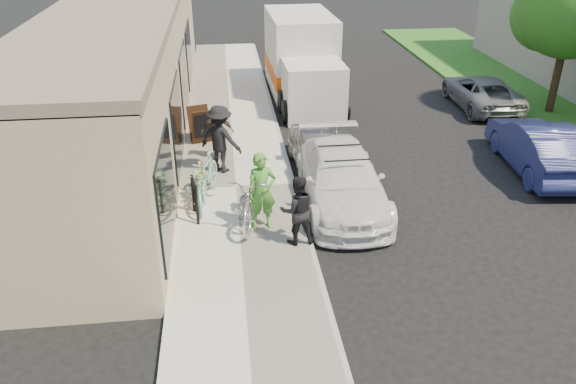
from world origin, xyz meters
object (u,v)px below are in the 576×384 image
far_car_blue (538,146)px  man_standing (297,210)px  cruiser_bike_b (199,185)px  bystander_a (220,139)px  median_tree (570,8)px  sedan_white (341,178)px  bystander_b (217,132)px  tandem_bike (254,195)px  woman_rider (262,191)px  far_car_gray (482,92)px  sandwich_board (201,125)px  bike_rack (195,195)px  cruiser_bike_a (208,176)px  sedan_silver (318,151)px  cruiser_bike_c (200,183)px  moving_truck (302,62)px

far_car_blue → man_standing: bearing=29.7°
cruiser_bike_b → bystander_a: bystander_a is taller
median_tree → cruiser_bike_b: (-12.52, -5.76, -3.06)m
sedan_white → bystander_b: bystander_b is taller
tandem_bike → woman_rider: woman_rider is taller
tandem_bike → woman_rider: (0.16, -0.38, 0.28)m
far_car_gray → bystander_b: 10.63m
man_standing → woman_rider: bearing=-51.0°
sandwich_board → far_car_gray: sandwich_board is taller
bike_rack → far_car_gray: 12.84m
tandem_bike → cruiser_bike_a: (-1.10, 1.33, -0.09)m
cruiser_bike_a → sedan_silver: bearing=39.7°
woman_rider → cruiser_bike_a: 2.15m
far_car_blue → bystander_a: 9.01m
cruiser_bike_c → bystander_a: size_ratio=0.80×
bike_rack → bystander_a: size_ratio=0.52×
sedan_silver → median_tree: (9.19, 3.86, 3.14)m
far_car_gray → cruiser_bike_c: bearing=34.6°
tandem_bike → cruiser_bike_a: size_ratio=1.32×
bike_rack → cruiser_bike_b: (0.07, 0.71, -0.09)m
cruiser_bike_b → cruiser_bike_c: (0.03, 0.23, -0.06)m
far_car_gray → man_standing: man_standing is taller
sedan_silver → sedan_white: bearing=-85.3°
sandwich_board → far_car_gray: bearing=-3.3°
moving_truck → far_car_blue: size_ratio=1.44×
sedan_silver → far_car_blue: (6.23, -0.70, 0.14)m
woman_rider → bystander_b: 4.24m
bike_rack → woman_rider: (1.55, -0.61, 0.32)m
sedan_white → woman_rider: (-2.10, -1.20, 0.37)m
cruiser_bike_b → bystander_b: size_ratio=1.23×
man_standing → cruiser_bike_c: size_ratio=1.04×
far_car_gray → cruiser_bike_a: 11.98m
sedan_white → far_car_blue: far_car_blue is taller
sedan_silver → tandem_bike: tandem_bike is taller
sandwich_board → median_tree: 13.00m
far_car_blue → cruiser_bike_a: (-9.34, -0.82, -0.02)m
sedan_white → man_standing: 2.41m
bike_rack → cruiser_bike_a: bearing=75.0°
bike_rack → bystander_a: bystander_a is taller
tandem_bike → bystander_a: bystander_a is taller
median_tree → woman_rider: bearing=-147.3°
sedan_white → moving_truck: 9.06m
bystander_b → sedan_silver: bearing=-18.4°
moving_truck → median_tree: 9.52m
cruiser_bike_a → bystander_b: bystander_b is taller
woman_rider → tandem_bike: bearing=105.8°
sedan_white → far_car_blue: bearing=14.0°
sandwich_board → cruiser_bike_b: bearing=-107.6°
cruiser_bike_c → bystander_b: bearing=80.4°
sedan_silver → woman_rider: 3.75m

